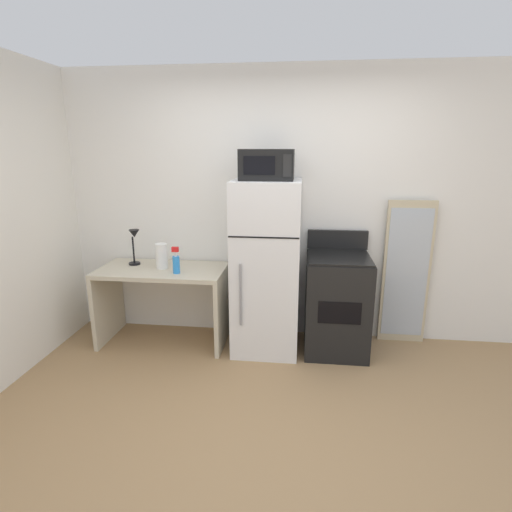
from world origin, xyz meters
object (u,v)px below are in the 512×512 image
object	(u,v)px
paper_towel_roll	(162,256)
leaning_mirror	(406,273)
spray_bottle	(176,263)
refrigerator	(267,267)
desk_lamp	(134,241)
oven_range	(337,303)
microwave	(267,165)
desk	(163,290)

from	to	relation	value
paper_towel_roll	leaning_mirror	size ratio (longest dim) A/B	0.17
spray_bottle	paper_towel_roll	world-z (taller)	spray_bottle
paper_towel_roll	refrigerator	bearing A→B (deg)	-0.53
desk_lamp	oven_range	bearing A→B (deg)	-2.08
desk_lamp	paper_towel_roll	distance (m)	0.33
paper_towel_roll	leaning_mirror	bearing A→B (deg)	6.50
spray_bottle	oven_range	xyz separation A→B (m)	(1.47, 0.15, -0.38)
spray_bottle	paper_towel_roll	bearing A→B (deg)	143.07
refrigerator	leaning_mirror	distance (m)	1.35
paper_towel_roll	leaning_mirror	xyz separation A→B (m)	(2.32, 0.26, -0.17)
refrigerator	microwave	size ratio (longest dim) A/B	3.46
spray_bottle	oven_range	world-z (taller)	oven_range
desk	leaning_mirror	distance (m)	2.35
paper_towel_roll	refrigerator	world-z (taller)	refrigerator
microwave	desk	bearing A→B (deg)	178.54
leaning_mirror	desk_lamp	bearing A→B (deg)	-175.97
desk	microwave	distance (m)	1.56
oven_range	leaning_mirror	xyz separation A→B (m)	(0.66, 0.26, 0.23)
spray_bottle	paper_towel_roll	size ratio (longest dim) A/B	1.04
desk_lamp	microwave	xyz separation A→B (m)	(1.30, -0.11, 0.73)
paper_towel_roll	desk_lamp	bearing A→B (deg)	164.90
desk	desk_lamp	size ratio (longest dim) A/B	3.41
desk	microwave	xyz separation A→B (m)	(1.01, -0.03, 1.19)
desk	spray_bottle	distance (m)	0.40
spray_bottle	desk	bearing A→B (deg)	144.56
paper_towel_roll	oven_range	distance (m)	1.71
refrigerator	spray_bottle	bearing A→B (deg)	-171.01
spray_bottle	microwave	distance (m)	1.20
microwave	leaning_mirror	xyz separation A→B (m)	(1.32, 0.29, -1.02)
desk	refrigerator	xyz separation A→B (m)	(1.01, -0.00, 0.27)
leaning_mirror	spray_bottle	bearing A→B (deg)	-169.32
refrigerator	microwave	world-z (taller)	microwave
refrigerator	leaning_mirror	size ratio (longest dim) A/B	1.14
leaning_mirror	oven_range	bearing A→B (deg)	-158.95
refrigerator	oven_range	world-z (taller)	refrigerator
refrigerator	paper_towel_roll	bearing A→B (deg)	179.47
paper_towel_roll	microwave	size ratio (longest dim) A/B	0.52
desk_lamp	paper_towel_roll	world-z (taller)	desk_lamp
desk	paper_towel_roll	size ratio (longest dim) A/B	5.01
leaning_mirror	paper_towel_roll	bearing A→B (deg)	-173.50
desk_lamp	microwave	size ratio (longest dim) A/B	0.77
desk	oven_range	bearing A→B (deg)	0.48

